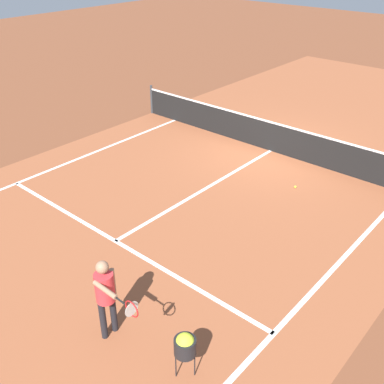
# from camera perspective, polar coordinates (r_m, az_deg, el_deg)

# --- Properties ---
(ground_plane) EXTENTS (60.00, 60.00, 0.00)m
(ground_plane) POSITION_cam_1_polar(r_m,az_deg,el_deg) (14.59, 9.82, 5.12)
(ground_plane) COLOR brown
(court_surface_inbounds) EXTENTS (10.62, 24.40, 0.00)m
(court_surface_inbounds) POSITION_cam_1_polar(r_m,az_deg,el_deg) (14.59, 9.82, 5.13)
(court_surface_inbounds) COLOR #9E5433
(court_surface_inbounds) RESTS_ON ground_plane
(line_sideline_left) EXTENTS (0.10, 11.89, 0.01)m
(line_sideline_left) POSITION_cam_1_polar(r_m,az_deg,el_deg) (13.54, -19.51, 1.74)
(line_sideline_left) COLOR white
(line_sideline_left) RESTS_ON ground_plane
(line_sideline_right) EXTENTS (0.10, 11.89, 0.01)m
(line_sideline_right) POSITION_cam_1_polar(r_m,az_deg,el_deg) (8.56, 11.87, -15.28)
(line_sideline_right) COLOR white
(line_sideline_right) RESTS_ON ground_plane
(line_service_near) EXTENTS (8.22, 0.10, 0.01)m
(line_service_near) POSITION_cam_1_polar(r_m,az_deg,el_deg) (10.32, -9.58, -6.08)
(line_service_near) COLOR white
(line_service_near) RESTS_ON ground_plane
(line_center_service) EXTENTS (0.10, 6.40, 0.01)m
(line_center_service) POSITION_cam_1_polar(r_m,az_deg,el_deg) (12.23, 1.81, 0.50)
(line_center_service) COLOR white
(line_center_service) RESTS_ON ground_plane
(net) EXTENTS (10.66, 0.09, 1.07)m
(net) POSITION_cam_1_polar(r_m,az_deg,el_deg) (14.40, 9.99, 6.90)
(net) COLOR #33383D
(net) RESTS_ON ground_plane
(player_near) EXTENTS (1.16, 0.52, 1.54)m
(player_near) POSITION_cam_1_polar(r_m,az_deg,el_deg) (7.61, -10.73, -12.21)
(player_near) COLOR black
(player_near) RESTS_ON ground_plane
(ball_hopper) EXTENTS (0.34, 0.34, 0.87)m
(ball_hopper) POSITION_cam_1_polar(r_m,az_deg,el_deg) (7.09, -0.88, -18.63)
(ball_hopper) COLOR black
(ball_hopper) RESTS_ON ground_plane
(tennis_ball_near_net) EXTENTS (0.07, 0.07, 0.07)m
(tennis_ball_near_net) POSITION_cam_1_polar(r_m,az_deg,el_deg) (12.53, 12.83, 0.64)
(tennis_ball_near_net) COLOR #CCE033
(tennis_ball_near_net) RESTS_ON ground_plane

